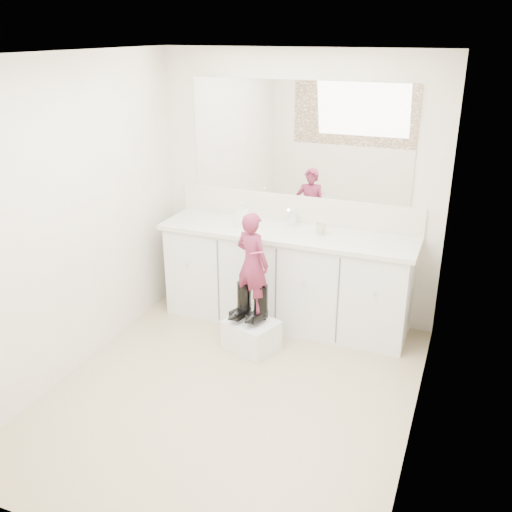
% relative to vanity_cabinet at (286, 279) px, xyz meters
% --- Properties ---
extents(floor, '(3.00, 3.00, 0.00)m').
position_rel_vanity_cabinet_xyz_m(floor, '(0.00, -1.23, -0.42)').
color(floor, '#988563').
rests_on(floor, ground).
extents(ceiling, '(3.00, 3.00, 0.00)m').
position_rel_vanity_cabinet_xyz_m(ceiling, '(0.00, -1.23, 1.97)').
color(ceiling, white).
rests_on(ceiling, wall_back).
extents(wall_back, '(2.60, 0.00, 2.60)m').
position_rel_vanity_cabinet_xyz_m(wall_back, '(0.00, 0.27, 0.77)').
color(wall_back, beige).
rests_on(wall_back, floor).
extents(wall_front, '(2.60, 0.00, 2.60)m').
position_rel_vanity_cabinet_xyz_m(wall_front, '(0.00, -2.73, 0.77)').
color(wall_front, beige).
rests_on(wall_front, floor).
extents(wall_left, '(0.00, 3.00, 3.00)m').
position_rel_vanity_cabinet_xyz_m(wall_left, '(-1.30, -1.23, 0.78)').
color(wall_left, beige).
rests_on(wall_left, floor).
extents(wall_right, '(0.00, 3.00, 3.00)m').
position_rel_vanity_cabinet_xyz_m(wall_right, '(1.30, -1.23, 0.78)').
color(wall_right, beige).
rests_on(wall_right, floor).
extents(vanity_cabinet, '(2.20, 0.55, 0.85)m').
position_rel_vanity_cabinet_xyz_m(vanity_cabinet, '(0.00, 0.00, 0.00)').
color(vanity_cabinet, silver).
rests_on(vanity_cabinet, floor).
extents(countertop, '(2.28, 0.58, 0.04)m').
position_rel_vanity_cabinet_xyz_m(countertop, '(0.00, -0.01, 0.45)').
color(countertop, beige).
rests_on(countertop, vanity_cabinet).
extents(backsplash, '(2.28, 0.03, 0.25)m').
position_rel_vanity_cabinet_xyz_m(backsplash, '(0.00, 0.26, 0.59)').
color(backsplash, beige).
rests_on(backsplash, countertop).
extents(mirror, '(2.00, 0.02, 1.00)m').
position_rel_vanity_cabinet_xyz_m(mirror, '(0.00, 0.26, 1.22)').
color(mirror, white).
rests_on(mirror, wall_back).
extents(dot_panel, '(2.00, 0.01, 1.20)m').
position_rel_vanity_cabinet_xyz_m(dot_panel, '(0.00, -2.71, 1.22)').
color(dot_panel, '#472819').
rests_on(dot_panel, wall_front).
extents(faucet, '(0.08, 0.08, 0.10)m').
position_rel_vanity_cabinet_xyz_m(faucet, '(0.00, 0.15, 0.52)').
color(faucet, silver).
rests_on(faucet, countertop).
extents(cup, '(0.13, 0.13, 0.09)m').
position_rel_vanity_cabinet_xyz_m(cup, '(0.30, 0.02, 0.51)').
color(cup, beige).
rests_on(cup, countertop).
extents(soap_bottle, '(0.11, 0.11, 0.21)m').
position_rel_vanity_cabinet_xyz_m(soap_bottle, '(-0.42, -0.01, 0.57)').
color(soap_bottle, silver).
rests_on(soap_bottle, countertop).
extents(step_stool, '(0.49, 0.45, 0.26)m').
position_rel_vanity_cabinet_xyz_m(step_stool, '(-0.10, -0.58, -0.30)').
color(step_stool, silver).
rests_on(step_stool, floor).
extents(boot_left, '(0.19, 0.25, 0.34)m').
position_rel_vanity_cabinet_xyz_m(boot_left, '(-0.18, -0.56, -0.00)').
color(boot_left, black).
rests_on(boot_left, step_stool).
extents(boot_right, '(0.19, 0.25, 0.34)m').
position_rel_vanity_cabinet_xyz_m(boot_right, '(-0.03, -0.56, -0.00)').
color(boot_right, black).
rests_on(boot_right, step_stool).
extents(toddler, '(0.36, 0.29, 0.85)m').
position_rel_vanity_cabinet_xyz_m(toddler, '(-0.10, -0.56, 0.36)').
color(toddler, '#B13660').
rests_on(toddler, step_stool).
extents(toothbrush, '(0.13, 0.06, 0.06)m').
position_rel_vanity_cabinet_xyz_m(toothbrush, '(-0.03, -0.64, 0.48)').
color(toothbrush, '#D2517A').
rests_on(toothbrush, toddler).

